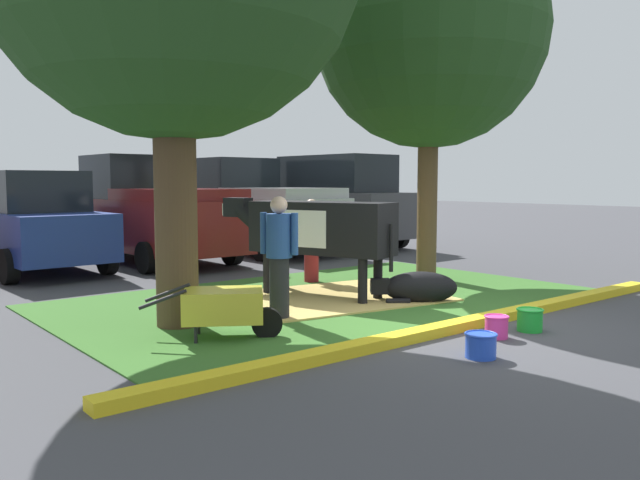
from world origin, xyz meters
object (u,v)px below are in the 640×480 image
bucket_blue (481,345)px  pickup_truck_maroon (149,212)px  person_handler (279,254)px  person_visitor_near (311,238)px  calf_lying (418,288)px  bucket_pink (496,326)px  cow_holstein (315,228)px  suv_dark_grey (336,201)px  pickup_truck_black (251,209)px  bucket_green (530,319)px  wheelbarrow (225,306)px  sedan_blue (34,223)px  shade_tree_right (430,32)px

bucket_blue → pickup_truck_maroon: size_ratio=0.06×
person_handler → person_visitor_near: person_handler is taller
calf_lying → bucket_pink: calf_lying is taller
cow_holstein → person_visitor_near: bearing=53.9°
bucket_pink → suv_dark_grey: bearing=59.5°
person_visitor_near → pickup_truck_black: size_ratio=0.28×
person_handler → bucket_blue: person_handler is taller
calf_lying → person_handler: 2.40m
pickup_truck_black → pickup_truck_maroon: bearing=-176.1°
calf_lying → person_handler: (-2.29, 0.35, 0.63)m
person_visitor_near → bucket_green: person_visitor_near is taller
person_visitor_near → bucket_pink: bearing=-100.9°
wheelbarrow → sedan_blue: 7.35m
calf_lying → cow_holstein: bearing=122.3°
pickup_truck_black → suv_dark_grey: 2.61m
calf_lying → suv_dark_grey: 8.58m
calf_lying → sedan_blue: (-3.42, 7.25, 0.75)m
bucket_pink → suv_dark_grey: (5.44, 9.21, 1.13)m
calf_lying → bucket_pink: 2.20m
shade_tree_right → calf_lying: shade_tree_right is taller
bucket_blue → pickup_truck_maroon: pickup_truck_maroon is taller
sedan_blue → bucket_green: bearing=-71.4°
shade_tree_right → calf_lying: 4.89m
bucket_blue → pickup_truck_maroon: bearing=85.2°
sedan_blue → shade_tree_right: bearing=-47.2°
bucket_green → sedan_blue: bearing=108.6°
person_visitor_near → suv_dark_grey: size_ratio=0.32×
pickup_truck_maroon → bucket_green: bearing=-86.3°
bucket_green → cow_holstein: bearing=99.7°
sedan_blue → person_handler: bearing=-80.7°
sedan_blue → pickup_truck_black: 5.41m
bucket_green → pickup_truck_maroon: size_ratio=0.06×
person_visitor_near → bucket_blue: person_visitor_near is taller
sedan_blue → wheelbarrow: bearing=-89.6°
wheelbarrow → bucket_pink: size_ratio=5.17×
bucket_pink → pickup_truck_maroon: (-0.01, 9.37, 0.98)m
calf_lying → pickup_truck_black: (1.98, 7.56, 0.88)m
pickup_truck_maroon → pickup_truck_black: bearing=3.9°
person_handler → bucket_green: 3.23m
bucket_blue → pickup_truck_maroon: (0.83, 9.78, 0.98)m
calf_lying → suv_dark_grey: size_ratio=0.26×
calf_lying → sedan_blue: sedan_blue is taller
person_visitor_near → bucket_blue: 5.31m
bucket_pink → cow_holstein: bearing=89.8°
cow_holstein → suv_dark_grey: size_ratio=0.65×
cow_holstein → person_handler: (-1.42, -1.02, -0.22)m
bucket_pink → pickup_truck_black: pickup_truck_black is taller
shade_tree_right → pickup_truck_black: 6.93m
wheelbarrow → sedan_blue: size_ratio=0.34×
wheelbarrow → suv_dark_grey: suv_dark_grey is taller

